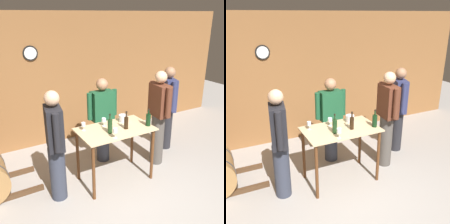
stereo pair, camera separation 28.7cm
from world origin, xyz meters
TOP-DOWN VIEW (x-y plane):
  - ground_plane at (0.00, 0.00)m, footprint 14.00×14.00m
  - back_wall at (-0.00, 2.72)m, footprint 8.40×0.08m
  - tasting_table at (0.06, 0.84)m, footprint 1.20×0.71m
  - wine_bottle_far_left at (-0.09, 0.74)m, footprint 0.07×0.07m
  - wine_bottle_left at (0.21, 0.76)m, footprint 0.07×0.07m
  - wine_bottle_center at (0.59, 0.68)m, footprint 0.08×0.08m
  - wine_glass_near_left at (-0.40, 1.04)m, footprint 0.07×0.07m
  - wine_glass_near_center at (-0.11, 0.56)m, footprint 0.07×0.07m
  - wine_glass_near_right at (-0.04, 1.03)m, footprint 0.07×0.07m
  - ice_bucket at (0.33, 1.03)m, footprint 0.15×0.15m
  - person_host at (1.55, 1.30)m, footprint 0.34×0.56m
  - person_visitor_with_scarf at (0.19, 1.50)m, footprint 0.59×0.24m
  - person_visitor_bearded at (1.01, 0.92)m, footprint 0.25×0.59m
  - person_visitor_near_door at (-0.92, 0.85)m, footprint 0.29×0.58m

SIDE VIEW (x-z plane):
  - ground_plane at x=0.00m, z-range 0.00..0.00m
  - tasting_table at x=0.06m, z-range 0.29..1.23m
  - person_visitor_with_scarf at x=0.19m, z-range 0.04..1.64m
  - person_visitor_near_door at x=-0.92m, z-range 0.05..1.74m
  - person_host at x=1.55m, z-range 0.05..1.75m
  - person_visitor_bearded at x=1.01m, z-range 0.05..1.80m
  - ice_bucket at x=0.33m, z-range 0.93..1.05m
  - wine_glass_near_left at x=-0.40m, z-range 0.96..1.09m
  - wine_glass_near_right at x=-0.04m, z-range 0.96..1.10m
  - wine_bottle_center at x=0.59m, z-range 0.89..1.18m
  - wine_bottle_left at x=0.21m, z-range 0.90..1.19m
  - wine_glass_near_center at x=-0.11m, z-range 0.97..1.13m
  - wine_bottle_far_left at x=-0.09m, z-range 0.89..1.21m
  - back_wall at x=0.00m, z-range 0.00..2.70m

